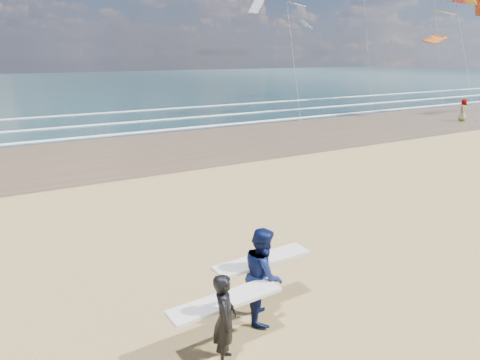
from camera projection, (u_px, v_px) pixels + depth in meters
wet_sand_strip at (361, 124)px, 32.95m from camera, size 220.00×12.00×0.01m
ocean at (146, 83)px, 77.99m from camera, size 220.00×100.00×0.02m
foam_breakers at (285, 109)px, 41.36m from camera, size 220.00×11.70×0.05m
surfer_near at (225, 316)px, 7.51m from camera, size 2.23×1.04×1.73m
surfer_far at (263, 273)px, 8.72m from camera, size 2.22×1.26×2.00m
beachgoer_0 at (463, 110)px, 34.30m from camera, size 1.03×0.91×1.78m
kite_0 at (461, 34)px, 34.94m from camera, size 7.48×4.92×11.08m
kite_1 at (291, 40)px, 35.28m from camera, size 6.10×4.77×11.18m
kite_2 at (437, 28)px, 45.80m from camera, size 6.05×4.77×14.14m
kite_5 at (366, 27)px, 49.47m from camera, size 5.31×4.68×15.45m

